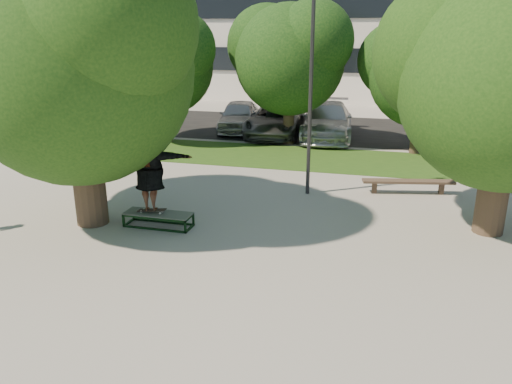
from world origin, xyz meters
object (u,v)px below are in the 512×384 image
(tree_right, at_px, (507,69))
(car_dark, at_px, (281,124))
(tree_left, at_px, (74,53))
(grind_box, at_px, (158,220))
(bench, at_px, (408,182))
(lamppost, at_px, (311,94))
(car_grey, at_px, (275,120))
(car_silver_b, at_px, (327,121))
(car_silver_a, at_px, (239,116))

(tree_right, distance_m, car_dark, 13.34)
(tree_left, bearing_deg, grind_box, 3.70)
(tree_left, xyz_separation_m, car_dark, (2.63, 12.41, -3.78))
(bench, bearing_deg, lamppost, -177.48)
(tree_left, distance_m, bench, 10.43)
(grind_box, distance_m, car_grey, 12.53)
(tree_right, distance_m, lamppost, 5.36)
(tree_left, xyz_separation_m, grind_box, (1.91, 0.12, -4.23))
(car_dark, bearing_deg, bench, -58.89)
(car_silver_b, bearing_deg, bench, -70.77)
(lamppost, bearing_deg, car_grey, 108.97)
(tree_right, distance_m, grind_box, 9.36)
(car_silver_b, bearing_deg, car_dark, -176.52)
(lamppost, bearing_deg, tree_left, -143.58)
(tree_left, bearing_deg, car_silver_b, 69.23)
(bench, bearing_deg, car_dark, 115.00)
(grind_box, relative_size, car_silver_b, 0.32)
(car_silver_a, bearing_deg, car_grey, -26.50)
(bench, height_order, car_dark, car_dark)
(tree_right, height_order, car_grey, tree_right)
(car_silver_a, distance_m, car_grey, 2.14)
(grind_box, relative_size, car_dark, 0.46)
(car_dark, height_order, car_silver_b, car_silver_b)
(car_silver_a, bearing_deg, lamppost, -70.77)
(car_grey, xyz_separation_m, car_silver_b, (2.53, 0.09, 0.09))
(tree_left, bearing_deg, tree_right, 11.03)
(car_dark, bearing_deg, car_silver_b, 2.57)
(car_grey, relative_size, car_silver_b, 0.94)
(lamppost, xyz_separation_m, grind_box, (-3.38, -3.78, -2.96))
(car_silver_a, height_order, car_dark, car_silver_a)
(car_silver_a, distance_m, car_dark, 2.53)
(lamppost, xyz_separation_m, bench, (3.09, 0.78, -2.78))
(bench, relative_size, car_grey, 0.54)
(lamppost, distance_m, car_silver_a, 10.90)
(car_silver_b, bearing_deg, car_silver_a, 168.38)
(grind_box, bearing_deg, bench, 35.20)
(car_silver_b, bearing_deg, lamppost, -91.64)
(bench, height_order, car_silver_b, car_silver_b)
(grind_box, bearing_deg, car_grey, 88.27)
(grind_box, bearing_deg, car_silver_a, 97.18)
(tree_left, distance_m, grind_box, 4.65)
(lamppost, height_order, grind_box, lamppost)
(tree_left, bearing_deg, lamppost, 36.42)
(car_dark, relative_size, car_grey, 0.73)
(tree_left, height_order, tree_right, tree_left)
(car_dark, relative_size, car_silver_b, 0.68)
(grind_box, xyz_separation_m, car_dark, (0.72, 12.28, 0.45))
(bench, bearing_deg, tree_left, -162.48)
(tree_left, relative_size, grind_box, 3.95)
(car_silver_a, xyz_separation_m, car_dark, (2.38, -0.87, -0.14))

